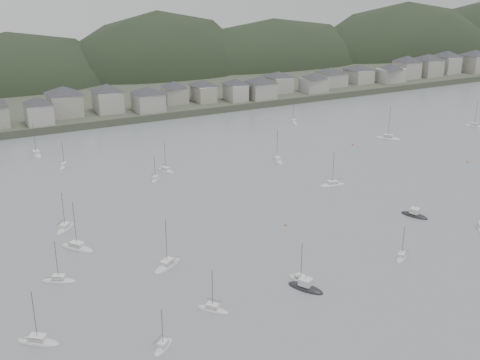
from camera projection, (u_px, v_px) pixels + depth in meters
ground at (442, 343)px, 102.48m from camera, size 900.00×900.00×0.00m
far_shore_land at (65, 74)px, 347.00m from camera, size 900.00×250.00×3.00m
forested_ridge at (86, 103)px, 332.23m from camera, size 851.55×103.94×102.57m
waterfront_town at (227, 87)px, 274.04m from camera, size 451.48×28.46×12.92m
sailboat_lead at (59, 281)px, 122.30m from camera, size 7.44×5.61×9.93m
moored_fleet at (256, 220)px, 151.38m from camera, size 258.58×173.15×13.42m
motor_launch_near at (414, 215)px, 154.26m from camera, size 5.20×7.89×3.78m
motor_launch_far at (305, 287)px, 119.55m from camera, size 6.19×8.40×3.90m
mooring_buoys at (307, 233)px, 144.43m from camera, size 170.02×123.82×0.70m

